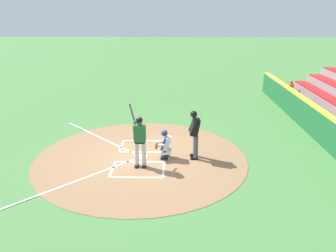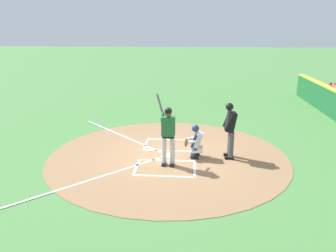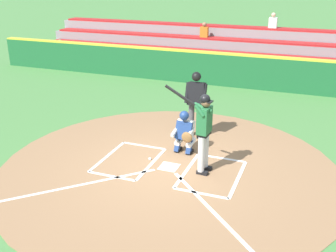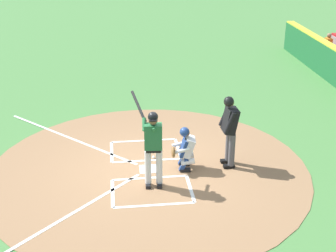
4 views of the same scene
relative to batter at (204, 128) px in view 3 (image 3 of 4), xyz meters
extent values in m
plane|color=#4C8442|center=(0.80, 0.06, -1.10)|extent=(120.00, 120.00, 0.00)
cylinder|color=#99704C|center=(0.80, 0.06, -1.09)|extent=(8.00, 8.00, 0.01)
cube|color=white|center=(0.80, 0.06, -1.08)|extent=(0.44, 0.44, 0.01)
cube|color=white|center=(-0.25, -0.84, -1.08)|extent=(1.20, 0.08, 0.01)
cube|color=white|center=(-0.25, 0.96, -1.08)|extent=(1.20, 0.08, 0.01)
cube|color=white|center=(0.35, 0.06, -1.08)|extent=(0.08, 1.80, 0.01)
cube|color=white|center=(-0.85, 0.06, -1.08)|extent=(0.08, 1.80, 0.01)
cube|color=white|center=(1.85, -0.84, -1.08)|extent=(1.20, 0.08, 0.01)
cube|color=white|center=(1.85, 0.96, -1.08)|extent=(1.20, 0.08, 0.01)
cube|color=white|center=(1.25, 0.06, -1.08)|extent=(0.08, 1.80, 0.01)
cube|color=white|center=(2.45, 0.06, -1.08)|extent=(0.08, 1.80, 0.01)
cube|color=white|center=(2.90, 2.16, -1.08)|extent=(3.73, 3.73, 0.01)
cube|color=white|center=(-1.30, 2.16, -1.08)|extent=(3.73, 3.73, 0.01)
cylinder|color=silver|center=(-0.02, -0.14, -0.60)|extent=(0.15, 0.15, 0.84)
cube|color=black|center=(-0.06, -0.14, -1.05)|extent=(0.27, 0.14, 0.09)
cylinder|color=silver|center=(0.00, 0.12, -0.60)|extent=(0.15, 0.15, 0.84)
cube|color=black|center=(-0.04, 0.12, -1.05)|extent=(0.27, 0.14, 0.09)
cube|color=black|center=(-0.01, -0.01, -0.13)|extent=(0.25, 0.36, 0.10)
cube|color=#236638|center=(-0.01, -0.01, 0.18)|extent=(0.27, 0.42, 0.60)
sphere|color=brown|center=(-0.03, -0.01, 0.59)|extent=(0.21, 0.21, 0.21)
sphere|color=black|center=(-0.01, -0.01, 0.66)|extent=(0.23, 0.23, 0.23)
cube|color=black|center=(-0.12, 0.00, 0.63)|extent=(0.12, 0.18, 0.02)
cylinder|color=#236638|center=(0.04, -0.03, 0.46)|extent=(0.43, 0.12, 0.21)
cylinder|color=#236638|center=(0.06, 0.18, 0.46)|extent=(0.27, 0.11, 0.29)
cylinder|color=black|center=(0.43, 0.28, 0.76)|extent=(0.70, 0.31, 0.53)
cylinder|color=black|center=(0.10, 0.16, 0.52)|extent=(0.09, 0.10, 0.08)
cube|color=black|center=(0.58, -0.85, -1.05)|extent=(0.14, 0.27, 0.09)
cube|color=navy|center=(0.58, -0.81, -0.90)|extent=(0.14, 0.25, 0.37)
cylinder|color=silver|center=(0.57, -0.90, -0.82)|extent=(0.18, 0.37, 0.21)
cube|color=black|center=(0.90, -0.87, -1.05)|extent=(0.14, 0.27, 0.09)
cube|color=navy|center=(0.90, -0.83, -0.90)|extent=(0.14, 0.25, 0.37)
cylinder|color=silver|center=(0.89, -0.93, -0.82)|extent=(0.18, 0.37, 0.21)
cube|color=silver|center=(0.73, -0.93, -0.48)|extent=(0.43, 0.39, 0.52)
cube|color=navy|center=(0.74, -0.82, -0.48)|extent=(0.44, 0.25, 0.46)
sphere|color=brown|center=(0.74, -0.86, -0.11)|extent=(0.21, 0.21, 0.21)
sphere|color=navy|center=(0.74, -0.84, -0.09)|extent=(0.24, 0.24, 0.24)
cylinder|color=silver|center=(0.55, -0.74, -0.50)|extent=(0.13, 0.45, 0.20)
cylinder|color=silver|center=(0.94, -0.78, -0.50)|extent=(0.13, 0.45, 0.20)
ellipsoid|color=brown|center=(0.56, -0.54, -0.53)|extent=(0.29, 0.12, 0.28)
cylinder|color=#4C4C51|center=(0.64, -2.01, -0.59)|extent=(0.16, 0.16, 0.86)
cube|color=black|center=(0.63, -1.96, -1.05)|extent=(0.14, 0.28, 0.09)
cylinder|color=#4C4C51|center=(0.92, -2.00, -0.59)|extent=(0.16, 0.16, 0.86)
cube|color=black|center=(0.91, -1.95, -1.05)|extent=(0.14, 0.28, 0.09)
cube|color=black|center=(0.77, -1.97, 0.15)|extent=(0.45, 0.38, 0.66)
sphere|color=brown|center=(0.77, -1.93, 0.62)|extent=(0.22, 0.22, 0.22)
sphere|color=black|center=(0.77, -1.91, 0.64)|extent=(0.25, 0.25, 0.25)
cylinder|color=black|center=(0.53, -1.90, 0.18)|extent=(0.11, 0.29, 0.56)
cylinder|color=black|center=(1.01, -1.88, 0.18)|extent=(0.11, 0.29, 0.56)
sphere|color=white|center=(1.37, -0.13, -1.06)|extent=(0.07, 0.07, 0.07)
cube|color=#1E6033|center=(0.80, -7.44, -0.47)|extent=(22.00, 0.36, 1.25)
cube|color=yellow|center=(0.80, -7.44, 0.18)|extent=(22.00, 0.32, 0.06)
cube|color=gray|center=(0.80, -8.47, -0.87)|extent=(20.00, 0.85, 0.45)
cube|color=red|center=(0.80, -8.47, -0.61)|extent=(19.60, 0.72, 0.08)
cube|color=gray|center=(0.80, -9.32, -0.65)|extent=(20.00, 0.85, 0.90)
cube|color=red|center=(0.80, -9.32, -0.16)|extent=(19.60, 0.72, 0.08)
cube|color=gray|center=(0.80, -10.17, -0.42)|extent=(20.00, 0.85, 1.35)
cube|color=red|center=(0.80, -10.17, 0.29)|extent=(19.60, 0.72, 0.08)
cube|color=gray|center=(0.80, -11.02, -0.20)|extent=(20.00, 0.85, 1.80)
cube|color=red|center=(0.80, -11.02, 0.74)|extent=(19.60, 0.72, 0.08)
cube|color=white|center=(-0.01, -10.97, 1.01)|extent=(0.36, 0.22, 0.46)
sphere|color=beige|center=(-0.01, -10.97, 1.35)|extent=(0.20, 0.20, 0.20)
cube|color=orange|center=(2.93, -10.12, 0.56)|extent=(0.36, 0.22, 0.46)
sphere|color=#9E7051|center=(2.93, -10.12, 0.90)|extent=(0.20, 0.20, 0.20)
cube|color=orange|center=(9.64, -8.42, -0.34)|extent=(0.36, 0.22, 0.46)
sphere|color=#9E7051|center=(9.64, -8.42, 0.00)|extent=(0.20, 0.20, 0.20)
camera|label=1|loc=(-10.72, -1.21, 4.20)|focal=35.48mm
camera|label=2|loc=(-9.81, -0.74, 3.12)|focal=36.15mm
camera|label=3|loc=(-2.24, 8.10, 3.32)|focal=43.38mm
camera|label=4|loc=(-9.77, 0.80, 4.76)|focal=51.52mm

